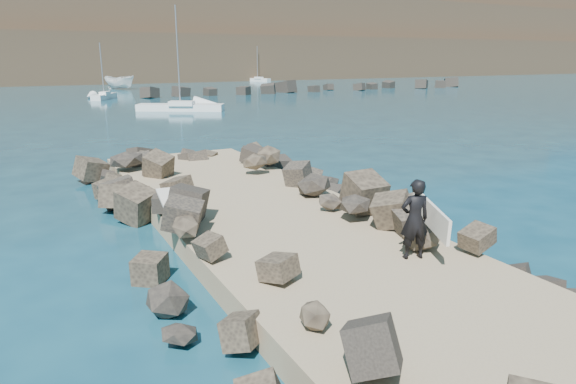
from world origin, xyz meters
The scene contains 12 objects.
ground centered at (0.00, 0.00, 0.00)m, with size 800.00×800.00×0.00m, color #0F384C.
jetty centered at (0.00, -2.00, 0.30)m, with size 6.00×26.00×0.60m, color #8C7759.
riprap_left centered at (-2.90, -1.50, 0.50)m, with size 2.60×22.00×1.00m, color black.
riprap_right centered at (2.90, -1.50, 0.50)m, with size 2.60×22.00×1.00m, color black.
breakwater_secondary centered at (35.00, 55.00, 0.60)m, with size 52.00×4.00×1.20m, color black.
headland centered at (10.00, 160.00, 16.00)m, with size 360.00×140.00×32.00m, color #2D4919.
surfboard_resting centered at (-2.85, 0.35, 1.04)m, with size 0.53×2.12×0.07m, color beige.
boat_imported centered at (8.57, 74.09, 1.13)m, with size 2.20×5.85×2.26m, color white.
surfer_with_board centered at (1.43, -4.57, 1.54)m, with size 1.31×2.17×1.86m.
sailboat_b centered at (3.21, 54.23, 0.35)m, with size 3.81×5.45×6.87m.
sailboat_f centered at (39.49, 88.89, 0.35)m, with size 4.01×5.94×7.38m.
sailboat_c centered at (7.63, 36.26, 0.35)m, with size 8.09×5.77×9.89m.
Camera 1 is at (-6.27, -13.04, 5.09)m, focal length 32.00 mm.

